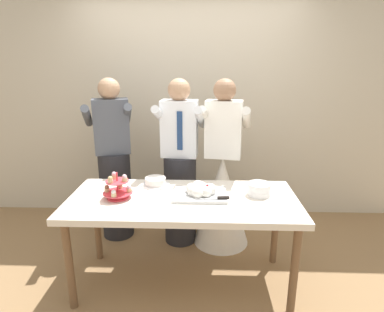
{
  "coord_description": "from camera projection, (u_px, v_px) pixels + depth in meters",
  "views": [
    {
      "loc": [
        0.16,
        -2.33,
        1.8
      ],
      "look_at": [
        0.07,
        0.15,
        1.07
      ],
      "focal_mm": 30.15,
      "sensor_mm": 36.0,
      "label": 1
    }
  ],
  "objects": [
    {
      "name": "main_cake_tray",
      "position": [
        200.0,
        191.0,
        2.55
      ],
      "size": [
        0.44,
        0.31,
        0.12
      ],
      "color": "silver",
      "rests_on": "dessert_table"
    },
    {
      "name": "plate_stack",
      "position": [
        259.0,
        189.0,
        2.57
      ],
      "size": [
        0.19,
        0.19,
        0.1
      ],
      "color": "white",
      "rests_on": "dessert_table"
    },
    {
      "name": "cupcake_stand",
      "position": [
        117.0,
        188.0,
        2.51
      ],
      "size": [
        0.23,
        0.23,
        0.21
      ],
      "color": "#D83F4C",
      "rests_on": "dessert_table"
    },
    {
      "name": "person_guest",
      "position": [
        114.0,
        169.0,
        3.3
      ],
      "size": [
        0.57,
        0.59,
        1.66
      ],
      "color": "#232328",
      "rests_on": "ground_plane"
    },
    {
      "name": "ground_plane",
      "position": [
        183.0,
        282.0,
        2.75
      ],
      "size": [
        8.0,
        8.0,
        0.0
      ],
      "primitive_type": "plane",
      "color": "olive"
    },
    {
      "name": "person_groom",
      "position": [
        180.0,
        173.0,
        3.19
      ],
      "size": [
        0.5,
        0.53,
        1.66
      ],
      "color": "#232328",
      "rests_on": "ground_plane"
    },
    {
      "name": "dessert_table",
      "position": [
        183.0,
        206.0,
        2.55
      ],
      "size": [
        1.8,
        0.8,
        0.78
      ],
      "color": "silver",
      "rests_on": "ground_plane"
    },
    {
      "name": "person_bride",
      "position": [
        222.0,
        189.0,
        3.21
      ],
      "size": [
        0.56,
        0.56,
        1.66
      ],
      "color": "white",
      "rests_on": "ground_plane"
    },
    {
      "name": "round_cake",
      "position": [
        155.0,
        182.0,
        2.78
      ],
      "size": [
        0.24,
        0.24,
        0.07
      ],
      "color": "white",
      "rests_on": "dessert_table"
    },
    {
      "name": "rear_wall",
      "position": [
        190.0,
        94.0,
        3.71
      ],
      "size": [
        5.2,
        0.1,
        2.9
      ],
      "primitive_type": "cube",
      "color": "beige",
      "rests_on": "ground_plane"
    }
  ]
}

